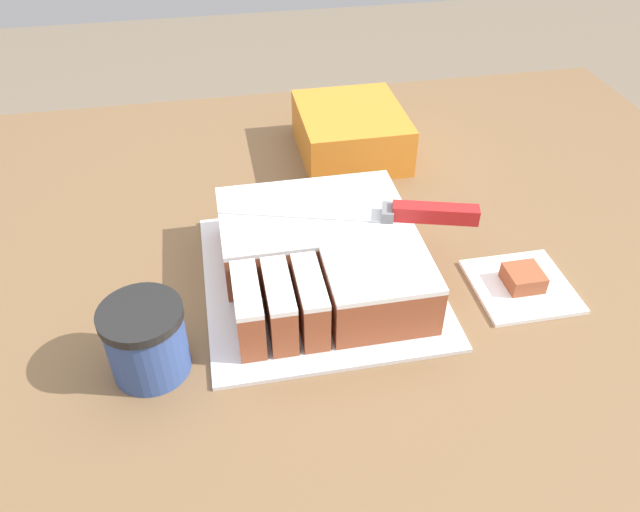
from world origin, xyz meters
name	(u,v)px	position (x,y,z in m)	size (l,w,h in m)	color
countertop	(334,438)	(0.00, 0.00, 0.47)	(1.40, 1.10, 0.94)	brown
cake_board	(320,279)	(-0.04, -0.06, 0.94)	(0.31, 0.33, 0.01)	silver
cake	(322,254)	(-0.04, -0.06, 0.98)	(0.25, 0.27, 0.07)	#994C2D
knife	(399,213)	(0.07, -0.05, 1.03)	(0.34, 0.12, 0.02)	silver
coffee_cup	(146,340)	(-0.27, -0.18, 0.99)	(0.10, 0.10, 0.09)	#334C8C
paper_napkin	(521,286)	(0.23, -0.13, 0.94)	(0.13, 0.13, 0.01)	white
brownie	(523,278)	(0.23, -0.13, 0.96)	(0.05, 0.05, 0.02)	#994C2D
storage_box	(351,132)	(0.08, 0.27, 0.98)	(0.18, 0.20, 0.08)	orange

